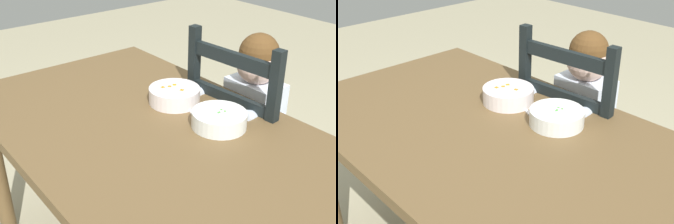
% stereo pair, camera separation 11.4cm
% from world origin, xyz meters
% --- Properties ---
extents(dining_table, '(1.53, 0.87, 0.73)m').
position_xyz_m(dining_table, '(0.00, 0.00, 0.63)').
color(dining_table, brown).
rests_on(dining_table, ground).
extents(dining_chair, '(0.45, 0.45, 0.98)m').
position_xyz_m(dining_chair, '(-0.01, 0.48, 0.47)').
color(dining_chair, black).
rests_on(dining_chair, ground).
extents(child_figure, '(0.32, 0.31, 0.96)m').
position_xyz_m(child_figure, '(-0.01, 0.48, 0.64)').
color(child_figure, silver).
rests_on(child_figure, ground).
extents(bowl_of_peas, '(0.19, 0.19, 0.06)m').
position_xyz_m(bowl_of_peas, '(0.11, 0.18, 0.76)').
color(bowl_of_peas, white).
rests_on(bowl_of_peas, dining_table).
extents(bowl_of_carrots, '(0.19, 0.19, 0.06)m').
position_xyz_m(bowl_of_carrots, '(-0.13, 0.18, 0.76)').
color(bowl_of_carrots, white).
rests_on(bowl_of_carrots, dining_table).
extents(spoon, '(0.13, 0.07, 0.01)m').
position_xyz_m(spoon, '(-0.04, 0.19, 0.73)').
color(spoon, silver).
rests_on(spoon, dining_table).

